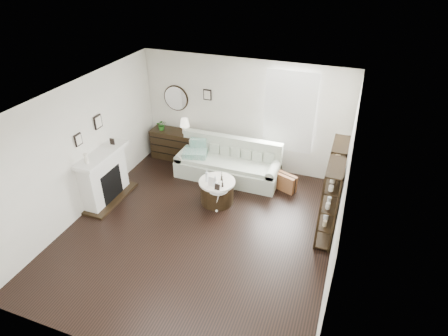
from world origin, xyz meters
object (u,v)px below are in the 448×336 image
at_px(dresser, 174,144).
at_px(drum_table, 217,191).
at_px(pedestal_table, 218,189).
at_px(sofa, 228,165).

xyz_separation_m(dresser, drum_table, (1.75, -1.45, -0.11)).
distance_m(dresser, drum_table, 2.28).
bearing_deg(pedestal_table, dresser, 138.47).
relative_size(dresser, pedestal_table, 2.25).
xyz_separation_m(drum_table, pedestal_table, (0.10, -0.18, 0.19)).
bearing_deg(drum_table, pedestal_table, -61.70).
bearing_deg(pedestal_table, sofa, 99.99).
bearing_deg(sofa, drum_table, -83.48).
bearing_deg(dresser, pedestal_table, -41.53).
distance_m(sofa, dresser, 1.68).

